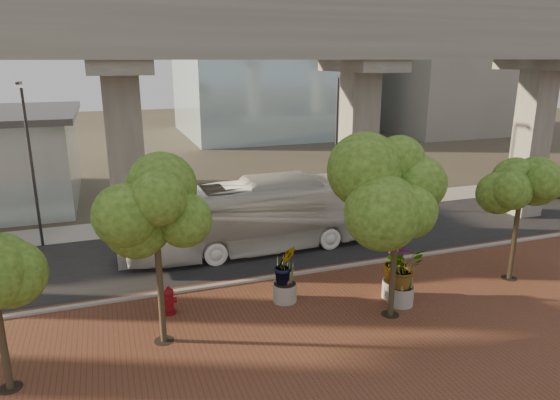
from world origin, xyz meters
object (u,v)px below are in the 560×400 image
object	(u,v)px
transit_bus	(257,216)
fire_hydrant	(169,301)
parked_car	(559,183)
planter_front	(403,270)

from	to	relation	value
transit_bus	fire_hydrant	distance (m)	7.70
parked_car	fire_hydrant	bearing A→B (deg)	94.47
fire_hydrant	parked_car	bearing A→B (deg)	16.61
transit_bus	parked_car	world-z (taller)	transit_bus
planter_front	fire_hydrant	bearing A→B (deg)	165.31
fire_hydrant	planter_front	bearing A→B (deg)	-14.69
parked_car	fire_hydrant	world-z (taller)	parked_car
parked_car	fire_hydrant	distance (m)	30.74
transit_bus	planter_front	bearing A→B (deg)	-156.09
parked_car	planter_front	bearing A→B (deg)	106.30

